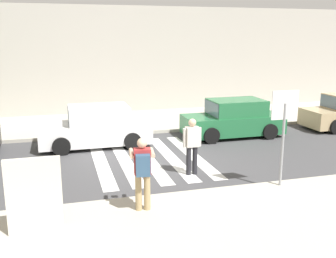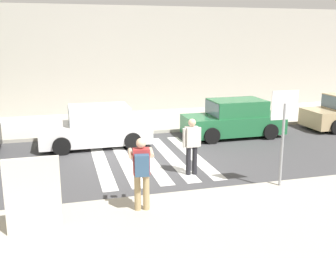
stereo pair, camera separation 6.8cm
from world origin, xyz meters
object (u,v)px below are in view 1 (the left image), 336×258
Objects in this scene: photographer_with_backpack at (143,168)px; parked_car_green at (234,119)px; pedestrian_crossing at (192,143)px; parked_car_white at (96,128)px; advertising_board at (34,196)px; stop_sign at (284,117)px.

photographer_with_backpack reaches higher than parked_car_green.
pedestrian_crossing is 4.68m from parked_car_white.
advertising_board is (-2.33, -0.44, -0.23)m from photographer_with_backpack.
pedestrian_crossing is at bearing -128.82° from parked_car_green.
parked_car_white is at bearing 180.00° from parked_car_green.
parked_car_white is (-2.45, 3.98, -0.25)m from pedestrian_crossing.
parked_car_white is (-0.45, 6.35, -0.44)m from photographer_with_backpack.
pedestrian_crossing is at bearing 49.70° from photographer_with_backpack.
parked_car_green is (5.66, -0.00, 0.00)m from parked_car_white.
stop_sign is 1.50× the size of pedestrian_crossing.
pedestrian_crossing is at bearing -58.35° from parked_car_white.
advertising_board is (-7.55, -6.78, 0.21)m from parked_car_green.
photographer_with_backpack is 8.22m from parked_car_green.
stop_sign is 7.37m from parked_car_white.
pedestrian_crossing is at bearing 136.52° from stop_sign.
stop_sign is at bearing 9.01° from advertising_board.
stop_sign is 0.63× the size of parked_car_green.
photographer_with_backpack is at bearing -130.30° from pedestrian_crossing.
stop_sign reaches higher than parked_car_green.
stop_sign is at bearing -53.01° from parked_car_white.
photographer_with_backpack reaches higher than advertising_board.
photographer_with_backpack is 6.38m from parked_car_white.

